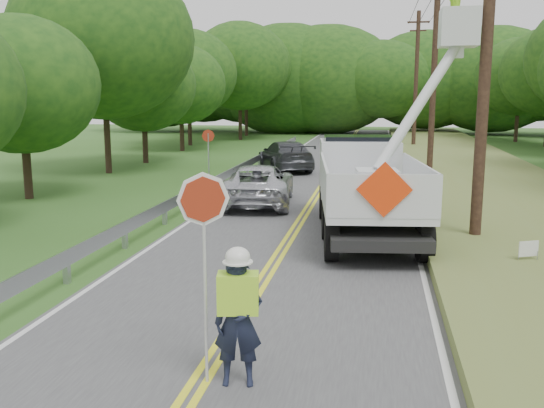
# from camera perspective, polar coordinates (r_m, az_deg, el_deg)

# --- Properties ---
(ground) EXTENTS (140.00, 140.00, 0.00)m
(ground) POSITION_cam_1_polar(r_m,az_deg,el_deg) (8.64, -7.29, -17.09)
(ground) COLOR #284E15
(ground) RESTS_ON ground
(road) EXTENTS (7.20, 96.00, 0.03)m
(road) POSITION_cam_1_polar(r_m,az_deg,el_deg) (21.80, 3.68, -0.12)
(road) COLOR #464648
(road) RESTS_ON ground
(guardrail) EXTENTS (0.18, 48.00, 0.77)m
(guardrail) POSITION_cam_1_polar(r_m,az_deg,el_deg) (23.36, -5.90, 1.90)
(guardrail) COLOR #A1A5AA
(guardrail) RESTS_ON ground
(utility_poles) EXTENTS (1.60, 43.30, 10.00)m
(utility_poles) POSITION_cam_1_polar(r_m,az_deg,el_deg) (24.49, 16.67, 12.99)
(utility_poles) COLOR black
(utility_poles) RESTS_ON ground
(tall_grass_verge) EXTENTS (7.00, 96.00, 0.30)m
(tall_grass_verge) POSITION_cam_1_polar(r_m,az_deg,el_deg) (22.16, 22.25, -0.34)
(tall_grass_verge) COLOR olive
(tall_grass_verge) RESTS_ON ground
(treeline_left) EXTENTS (10.84, 56.49, 10.73)m
(treeline_left) POSITION_cam_1_polar(r_m,az_deg,el_deg) (42.23, -8.39, 12.84)
(treeline_left) COLOR #332319
(treeline_left) RESTS_ON ground
(treeline_horizon) EXTENTS (56.11, 13.52, 11.76)m
(treeline_horizon) POSITION_cam_1_polar(r_m,az_deg,el_deg) (63.73, 7.51, 11.67)
(treeline_horizon) COLOR #183E15
(treeline_horizon) RESTS_ON ground
(flagger) EXTENTS (1.13, 0.54, 2.96)m
(flagger) POSITION_cam_1_polar(r_m,az_deg,el_deg) (8.26, -3.34, -10.20)
(flagger) COLOR #191E33
(flagger) RESTS_ON road
(bucket_truck) EXTENTS (4.37, 7.83, 7.30)m
(bucket_truck) POSITION_cam_1_polar(r_m,az_deg,el_deg) (18.04, 9.22, 2.80)
(bucket_truck) COLOR black
(bucket_truck) RESTS_ON road
(suv_silver) EXTENTS (2.96, 5.47, 1.46)m
(suv_silver) POSITION_cam_1_polar(r_m,az_deg,el_deg) (21.87, -1.32, 1.90)
(suv_silver) COLOR silver
(suv_silver) RESTS_ON road
(suv_darkgrey) EXTENTS (4.03, 5.75, 1.55)m
(suv_darkgrey) POSITION_cam_1_polar(r_m,az_deg,el_deg) (31.91, 1.29, 4.66)
(suv_darkgrey) COLOR #3B3D43
(suv_darkgrey) RESTS_ON road
(stop_sign_permanent) EXTENTS (0.52, 0.20, 2.53)m
(stop_sign_permanent) POSITION_cam_1_polar(r_m,az_deg,el_deg) (25.68, -6.09, 5.20)
(stop_sign_permanent) COLOR #A1A5AA
(stop_sign_permanent) RESTS_ON ground
(yard_sign) EXTENTS (0.47, 0.24, 0.73)m
(yard_sign) POSITION_cam_1_polar(r_m,az_deg,el_deg) (14.72, 23.29, -4.06)
(yard_sign) COLOR white
(yard_sign) RESTS_ON ground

